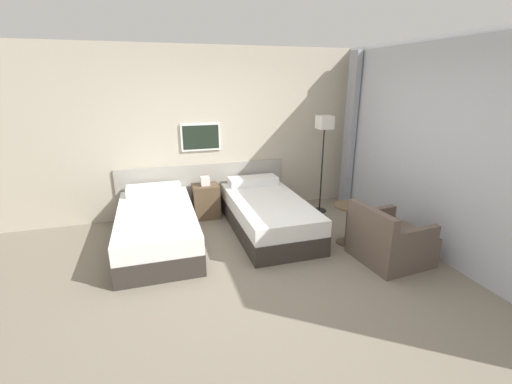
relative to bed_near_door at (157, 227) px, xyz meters
name	(u,v)px	position (x,y,z in m)	size (l,w,h in m)	color
ground_plane	(260,276)	(1.10, -1.22, -0.26)	(16.00, 16.00, 0.00)	slate
wall_headboard	(217,136)	(1.08, 1.07, 1.04)	(10.00, 0.10, 2.70)	#B7AD99
wall_window	(442,152)	(3.45, -1.23, 1.08)	(0.21, 4.76, 2.70)	white
bed_near_door	(157,227)	(0.00, 0.00, 0.00)	(1.02, 2.03, 0.63)	#332D28
bed_near_window	(267,214)	(1.61, 0.00, 0.00)	(1.02, 2.03, 0.63)	#332D28
nightstand	(206,201)	(0.80, 0.79, 0.03)	(0.42, 0.35, 0.70)	brown
floor_lamp	(324,133)	(2.74, 0.49, 1.10)	(0.24, 0.24, 1.64)	black
side_table	(348,217)	(2.53, -0.74, 0.13)	(0.42, 0.42, 0.57)	brown
armchair	(389,242)	(2.77, -1.31, -0.01)	(0.85, 0.86, 0.74)	brown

